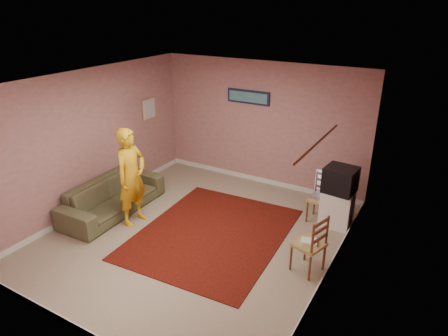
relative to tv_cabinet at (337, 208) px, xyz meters
The scene contains 26 objects.
ground 2.50m from the tv_cabinet, 141.89° to the right, with size 5.00×5.00×0.00m, color gray.
wall_back 2.39m from the tv_cabinet, 153.54° to the left, with size 4.50×0.02×2.60m, color #B37579.
wall_front 4.58m from the tv_cabinet, 115.82° to the right, with size 4.50×0.02×2.60m, color #B37579.
wall_left 4.57m from the tv_cabinet, 159.99° to the right, with size 0.02×5.00×2.60m, color #B37579.
wall_right 1.84m from the tv_cabinet, 78.90° to the right, with size 0.02×5.00×2.60m, color #B37579.
ceiling 3.36m from the tv_cabinet, 141.89° to the right, with size 4.50×5.00×0.02m, color silver.
baseboard_back 2.19m from the tv_cabinet, 153.78° to the left, with size 4.50×0.02×0.10m, color silver.
baseboard_front 4.48m from the tv_cabinet, 115.88° to the right, with size 4.50×0.02×0.10m, color silver.
baseboard_left 4.47m from the tv_cabinet, 159.95° to the right, with size 0.02×5.00×0.10m, color silver.
baseboard_right 1.58m from the tv_cabinet, 79.26° to the right, with size 0.02×5.00×0.10m, color silver.
window 2.69m from the tv_cabinet, 83.10° to the right, with size 0.01×1.10×1.50m, color black.
curtain_sheer 2.75m from the tv_cabinet, 83.80° to the right, with size 0.01×0.75×2.10m, color white.
curtain_floral 2.11m from the tv_cabinet, 81.97° to the right, with size 0.01×0.35×2.10m, color silver.
curtain_rod 3.15m from the tv_cabinet, 84.12° to the right, with size 0.02×0.02×1.40m, color #5B2F1B.
picture_back 2.88m from the tv_cabinet, 157.39° to the left, with size 0.95×0.04×0.28m.
picture_left 4.34m from the tv_cabinet, behind, with size 0.04×0.38×0.42m.
area_rug 2.22m from the tv_cabinet, 141.95° to the right, with size 2.31×2.88×0.02m, color black.
tv_cabinet is the anchor object (origin of this frame).
crt_tv 0.55m from the tv_cabinet, behind, with size 0.56×0.51×0.44m.
chair_a 0.36m from the tv_cabinet, behind, with size 0.43×0.41×0.48m.
dvd_player 0.33m from the tv_cabinet, behind, with size 0.34×0.24×0.06m, color #A8A8AD.
blue_throw 0.51m from the tv_cabinet, 149.77° to the left, with size 0.36×0.05×0.38m, color #85AFDA.
chair_b 1.51m from the tv_cabinet, 90.27° to the right, with size 0.49×0.51×0.49m.
game_console 1.51m from the tv_cabinet, 90.27° to the right, with size 0.22×0.16×0.05m, color white.
sofa 4.08m from the tv_cabinet, 156.87° to the right, with size 2.11×0.83×0.62m, color brown.
person 3.61m from the tv_cabinet, 151.78° to the right, with size 0.64×0.42×1.75m, color gold.
Camera 1 is at (3.31, -4.78, 3.69)m, focal length 32.00 mm.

